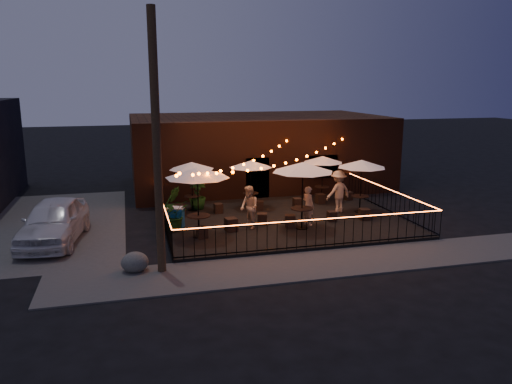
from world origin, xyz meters
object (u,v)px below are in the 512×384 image
cafe_table_5 (323,160)px  cooler (176,217)px  cafe_table_4 (362,164)px  boulder (135,262)px  cafe_table_2 (303,168)px  cafe_table_1 (192,166)px  utility_pole (157,146)px  cafe_table_3 (251,165)px  cafe_table_0 (197,174)px

cafe_table_5 → cooler: size_ratio=2.62×
cafe_table_4 → boulder: cafe_table_4 is taller
cafe_table_2 → cafe_table_4: (3.42, 1.81, -0.28)m
cafe_table_1 → cafe_table_5: 6.50m
cafe_table_1 → boulder: bearing=-112.0°
cafe_table_1 → boulder: 7.48m
cafe_table_1 → cafe_table_4: size_ratio=0.95×
utility_pole → cafe_table_4: 10.47m
cafe_table_4 → cafe_table_5: size_ratio=1.08×
cafe_table_2 → cafe_table_3: cafe_table_2 is taller
cafe_table_1 → cafe_table_5: cafe_table_1 is taller
cafe_table_1 → cafe_table_4: cafe_table_4 is taller
cafe_table_0 → cafe_table_3: bearing=52.4°
cafe_table_5 → cooler: 8.21m
cafe_table_0 → cooler: cafe_table_0 is taller
cafe_table_3 → cafe_table_4: size_ratio=1.08×
utility_pole → cafe_table_1: size_ratio=3.58×
cafe_table_3 → cafe_table_4: cafe_table_4 is taller
cafe_table_3 → cafe_table_5: bearing=8.3°
utility_pole → cooler: (0.90, 4.39, -3.43)m
utility_pole → cooler: size_ratio=9.57×
cafe_table_4 → cafe_table_5: (-0.78, 2.60, -0.16)m
utility_pole → cafe_table_0: utility_pole is taller
cooler → cafe_table_0: bearing=-42.5°
cafe_table_2 → cooler: bearing=163.8°
utility_pole → cafe_table_5: 11.33m
utility_pole → cafe_table_4: bearing=27.7°
cafe_table_2 → cafe_table_5: 5.16m
cafe_table_2 → boulder: bearing=-156.8°
cafe_table_1 → cafe_table_3: (2.71, -0.05, -0.03)m
cafe_table_4 → cafe_table_5: bearing=106.7°
cafe_table_2 → utility_pole: bearing=-152.5°
cafe_table_1 → cafe_table_2: bearing=-45.6°
utility_pole → cafe_table_2: size_ratio=2.99×
cafe_table_5 → boulder: size_ratio=2.50×
cafe_table_3 → boulder: cafe_table_3 is taller
utility_pole → cafe_table_3: bearing=56.1°
cafe_table_4 → boulder: (-9.97, -4.61, -1.97)m
cafe_table_0 → cafe_table_5: 8.12m
utility_pole → boulder: 3.75m
cafe_table_1 → cafe_table_2: cafe_table_2 is taller
cafe_table_2 → cafe_table_3: (-1.13, 3.86, -0.43)m
cafe_table_1 → cafe_table_5: bearing=4.4°
cafe_table_3 → cooler: (-3.71, -2.46, -1.59)m
cafe_table_3 → cafe_table_4: bearing=-24.3°
cafe_table_1 → cafe_table_2: 5.50m
cafe_table_1 → cafe_table_3: bearing=-1.1°
cafe_table_2 → cafe_table_3: 4.05m
cafe_table_5 → cooler: (-7.47, -3.01, -1.58)m
cafe_table_0 → boulder: size_ratio=3.42×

